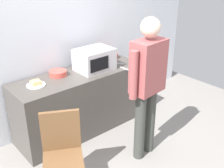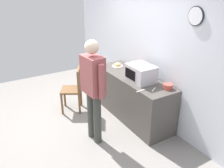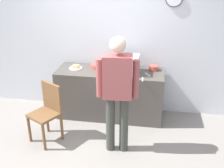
{
  "view_description": "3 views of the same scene",
  "coord_description": "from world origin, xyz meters",
  "px_view_note": "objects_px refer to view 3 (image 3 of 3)",
  "views": [
    {
      "loc": [
        -1.77,
        -1.73,
        2.35
      ],
      "look_at": [
        0.31,
        0.69,
        0.87
      ],
      "focal_mm": 44.91,
      "sensor_mm": 36.0,
      "label": 1
    },
    {
      "loc": [
        3.56,
        -1.27,
        2.58
      ],
      "look_at": [
        0.37,
        0.63,
        0.93
      ],
      "focal_mm": 38.11,
      "sensor_mm": 36.0,
      "label": 2
    },
    {
      "loc": [
        0.94,
        -3.18,
        2.64
      ],
      "look_at": [
        0.29,
        0.76,
        0.85
      ],
      "focal_mm": 44.1,
      "sensor_mm": 36.0,
      "label": 3
    }
  ],
  "objects_px": {
    "salad_bowl": "(97,66)",
    "cereal_bowl": "(154,68)",
    "wooden_chair": "(48,110)",
    "fork_utensil": "(148,75)",
    "microwave": "(124,64)",
    "person_standing": "(117,88)",
    "sandwich_plate": "(76,67)",
    "spoon_utensil": "(143,79)"
  },
  "relations": [
    {
      "from": "salad_bowl",
      "to": "wooden_chair",
      "type": "height_order",
      "value": "salad_bowl"
    },
    {
      "from": "cereal_bowl",
      "to": "wooden_chair",
      "type": "distance_m",
      "value": 1.94
    },
    {
      "from": "cereal_bowl",
      "to": "spoon_utensil",
      "type": "xyz_separation_m",
      "value": [
        -0.16,
        -0.45,
        -0.04
      ]
    },
    {
      "from": "person_standing",
      "to": "wooden_chair",
      "type": "relative_size",
      "value": 1.87
    },
    {
      "from": "cereal_bowl",
      "to": "person_standing",
      "type": "bearing_deg",
      "value": -112.22
    },
    {
      "from": "fork_utensil",
      "to": "wooden_chair",
      "type": "relative_size",
      "value": 0.18
    },
    {
      "from": "spoon_utensil",
      "to": "person_standing",
      "type": "height_order",
      "value": "person_standing"
    },
    {
      "from": "microwave",
      "to": "sandwich_plate",
      "type": "xyz_separation_m",
      "value": [
        -0.87,
        0.05,
        -0.13
      ]
    },
    {
      "from": "microwave",
      "to": "sandwich_plate",
      "type": "height_order",
      "value": "microwave"
    },
    {
      "from": "spoon_utensil",
      "to": "person_standing",
      "type": "relative_size",
      "value": 0.1
    },
    {
      "from": "salad_bowl",
      "to": "spoon_utensil",
      "type": "xyz_separation_m",
      "value": [
        0.84,
        -0.4,
        -0.03
      ]
    },
    {
      "from": "sandwich_plate",
      "to": "cereal_bowl",
      "type": "relative_size",
      "value": 1.42
    },
    {
      "from": "salad_bowl",
      "to": "wooden_chair",
      "type": "relative_size",
      "value": 0.25
    },
    {
      "from": "salad_bowl",
      "to": "person_standing",
      "type": "relative_size",
      "value": 0.13
    },
    {
      "from": "microwave",
      "to": "fork_utensil",
      "type": "relative_size",
      "value": 2.94
    },
    {
      "from": "salad_bowl",
      "to": "person_standing",
      "type": "xyz_separation_m",
      "value": [
        0.53,
        -1.12,
        0.12
      ]
    },
    {
      "from": "microwave",
      "to": "person_standing",
      "type": "xyz_separation_m",
      "value": [
        0.03,
        -0.97,
        0.0
      ]
    },
    {
      "from": "salad_bowl",
      "to": "sandwich_plate",
      "type": "bearing_deg",
      "value": -164.92
    },
    {
      "from": "salad_bowl",
      "to": "cereal_bowl",
      "type": "xyz_separation_m",
      "value": [
        1.0,
        0.04,
        0.01
      ]
    },
    {
      "from": "fork_utensil",
      "to": "spoon_utensil",
      "type": "xyz_separation_m",
      "value": [
        -0.07,
        -0.22,
        0.0
      ]
    },
    {
      "from": "fork_utensil",
      "to": "wooden_chair",
      "type": "height_order",
      "value": "wooden_chair"
    },
    {
      "from": "microwave",
      "to": "wooden_chair",
      "type": "height_order",
      "value": "microwave"
    },
    {
      "from": "salad_bowl",
      "to": "spoon_utensil",
      "type": "distance_m",
      "value": 0.93
    },
    {
      "from": "person_standing",
      "to": "salad_bowl",
      "type": "bearing_deg",
      "value": 115.32
    },
    {
      "from": "cereal_bowl",
      "to": "person_standing",
      "type": "height_order",
      "value": "person_standing"
    },
    {
      "from": "sandwich_plate",
      "to": "fork_utensil",
      "type": "distance_m",
      "value": 1.29
    },
    {
      "from": "microwave",
      "to": "wooden_chair",
      "type": "distance_m",
      "value": 1.47
    },
    {
      "from": "microwave",
      "to": "fork_utensil",
      "type": "xyz_separation_m",
      "value": [
        0.41,
        -0.04,
        -0.15
      ]
    },
    {
      "from": "cereal_bowl",
      "to": "fork_utensil",
      "type": "relative_size",
      "value": 0.95
    },
    {
      "from": "sandwich_plate",
      "to": "wooden_chair",
      "type": "distance_m",
      "value": 1.01
    },
    {
      "from": "sandwich_plate",
      "to": "salad_bowl",
      "type": "height_order",
      "value": "salad_bowl"
    },
    {
      "from": "cereal_bowl",
      "to": "wooden_chair",
      "type": "relative_size",
      "value": 0.17
    },
    {
      "from": "microwave",
      "to": "cereal_bowl",
      "type": "bearing_deg",
      "value": 21.03
    },
    {
      "from": "sandwich_plate",
      "to": "salad_bowl",
      "type": "bearing_deg",
      "value": 15.08
    },
    {
      "from": "microwave",
      "to": "sandwich_plate",
      "type": "relative_size",
      "value": 2.17
    },
    {
      "from": "sandwich_plate",
      "to": "cereal_bowl",
      "type": "distance_m",
      "value": 1.38
    },
    {
      "from": "spoon_utensil",
      "to": "sandwich_plate",
      "type": "bearing_deg",
      "value": 165.9
    },
    {
      "from": "cereal_bowl",
      "to": "person_standing",
      "type": "xyz_separation_m",
      "value": [
        -0.47,
        -1.16,
        0.11
      ]
    },
    {
      "from": "salad_bowl",
      "to": "wooden_chair",
      "type": "bearing_deg",
      "value": -120.05
    },
    {
      "from": "person_standing",
      "to": "sandwich_plate",
      "type": "bearing_deg",
      "value": 131.54
    },
    {
      "from": "salad_bowl",
      "to": "wooden_chair",
      "type": "distance_m",
      "value": 1.23
    },
    {
      "from": "sandwich_plate",
      "to": "person_standing",
      "type": "xyz_separation_m",
      "value": [
        0.9,
        -1.02,
        0.13
      ]
    }
  ]
}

